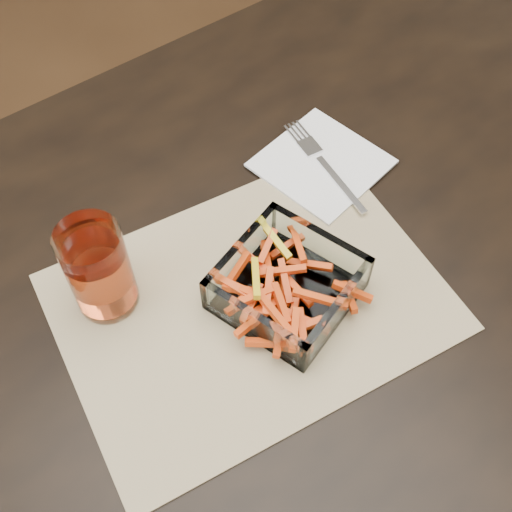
% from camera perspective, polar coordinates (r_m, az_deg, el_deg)
% --- Properties ---
extents(dining_table, '(1.60, 0.90, 0.75)m').
position_cam_1_polar(dining_table, '(0.90, 4.49, -2.02)').
color(dining_table, black).
rests_on(dining_table, ground).
extents(placemat, '(0.49, 0.39, 0.00)m').
position_cam_1_polar(placemat, '(0.78, -0.47, -4.10)').
color(placemat, tan).
rests_on(placemat, dining_table).
extents(glass_bowl, '(0.18, 0.18, 0.06)m').
position_cam_1_polar(glass_bowl, '(0.76, 2.80, -2.67)').
color(glass_bowl, white).
rests_on(glass_bowl, placemat).
extents(tumbler, '(0.07, 0.07, 0.13)m').
position_cam_1_polar(tumbler, '(0.75, -13.76, -1.36)').
color(tumbler, white).
rests_on(tumbler, placemat).
extents(napkin, '(0.18, 0.18, 0.00)m').
position_cam_1_polar(napkin, '(0.91, 5.84, 8.21)').
color(napkin, white).
rests_on(napkin, placemat).
extents(fork, '(0.04, 0.19, 0.00)m').
position_cam_1_polar(fork, '(0.91, 5.96, 8.26)').
color(fork, silver).
rests_on(fork, napkin).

